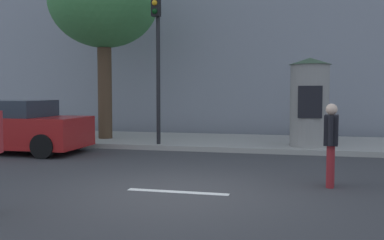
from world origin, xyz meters
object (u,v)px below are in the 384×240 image
poster_column (309,102)px  pedestrian_in_dark_shirt (331,139)px  street_tree (104,2)px  traffic_light (157,42)px  parked_car_red (13,127)px  pedestrian_in_red_top (320,107)px

poster_column → pedestrian_in_dark_shirt: bearing=-86.9°
street_tree → traffic_light: bearing=-29.0°
street_tree → poster_column: bearing=-5.5°
traffic_light → poster_column: (4.41, 0.62, -1.74)m
traffic_light → poster_column: traffic_light is taller
traffic_light → parked_car_red: size_ratio=1.11×
pedestrian_in_red_top → pedestrian_in_dark_shirt: bearing=-90.9°
traffic_light → pedestrian_in_dark_shirt: 6.67m
poster_column → street_tree: street_tree is taller
pedestrian_in_dark_shirt → parked_car_red: bearing=162.9°
poster_column → parked_car_red: (-8.19, -2.20, -0.72)m
pedestrian_in_dark_shirt → pedestrian_in_red_top: bearing=89.1°
traffic_light → pedestrian_in_dark_shirt: size_ratio=2.99×
parked_car_red → poster_column: bearing=15.0°
traffic_light → parked_car_red: 4.78m
pedestrian_in_dark_shirt → street_tree: bearing=141.9°
poster_column → street_tree: 7.46m
pedestrian_in_dark_shirt → parked_car_red: 8.84m
traffic_light → pedestrian_in_dark_shirt: traffic_light is taller
poster_column → pedestrian_in_red_top: 1.65m
poster_column → parked_car_red: bearing=-165.0°
traffic_light → pedestrian_in_dark_shirt: (4.67, -4.18, -2.31)m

